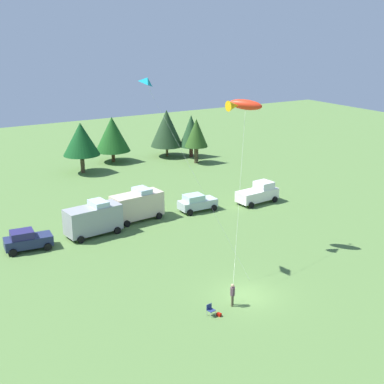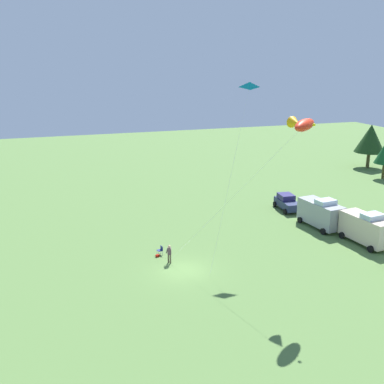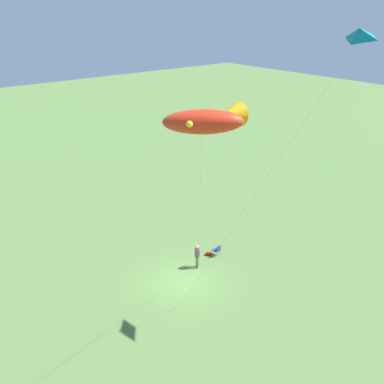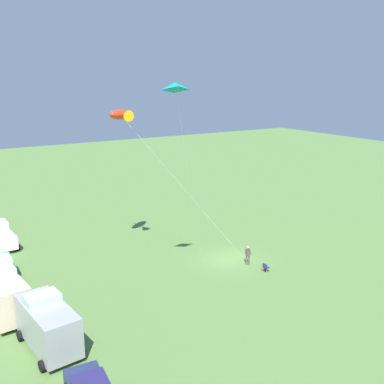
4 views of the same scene
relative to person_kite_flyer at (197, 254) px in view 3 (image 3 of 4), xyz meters
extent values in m
plane|color=#53773B|center=(1.85, 0.73, -1.02)|extent=(160.00, 160.00, 0.00)
cylinder|color=brown|center=(0.08, 0.07, -0.60)|extent=(0.14, 0.14, 0.85)
cylinder|color=brown|center=(-0.09, -0.07, -0.60)|extent=(0.14, 0.14, 0.85)
cylinder|color=#533B45|center=(0.00, 0.00, 0.14)|extent=(0.48, 0.48, 0.62)
sphere|color=tan|center=(0.00, 0.00, 0.60)|extent=(0.24, 0.24, 0.24)
cylinder|color=#533B45|center=(0.19, 0.08, 0.17)|extent=(0.14, 0.14, 0.55)
cylinder|color=#533B45|center=(-0.12, -0.17, 0.17)|extent=(0.24, 0.22, 0.55)
cube|color=navy|center=(-2.08, -0.37, -0.60)|extent=(0.56, 0.56, 0.04)
cube|color=navy|center=(-2.12, -0.16, -0.40)|extent=(0.48, 0.12, 0.40)
cylinder|color=#A5A8AD|center=(-1.84, -0.54, -0.81)|extent=(0.03, 0.03, 0.42)
cylinder|color=#A5A8AD|center=(-2.25, -0.62, -0.81)|extent=(0.03, 0.03, 0.42)
cylinder|color=#A5A8AD|center=(-1.91, -0.13, -0.81)|extent=(0.03, 0.03, 0.42)
cylinder|color=#A5A8AD|center=(-2.32, -0.20, -0.81)|extent=(0.03, 0.03, 0.42)
cube|color=#A41106|center=(-1.63, -0.70, -0.91)|extent=(0.32, 0.38, 0.22)
ellipsoid|color=red|center=(7.06, 8.59, 12.02)|extent=(2.59, 2.97, 1.07)
cone|color=#E7A90F|center=(5.76, 8.59, 12.02)|extent=(1.02, 0.92, 0.92)
sphere|color=yellow|center=(7.86, 8.87, 12.12)|extent=(0.22, 0.22, 0.22)
cylinder|color=silver|center=(3.47, 4.24, 5.50)|extent=(7.21, 8.72, 13.04)
cylinder|color=#4C3823|center=(-0.13, -0.11, -1.02)|extent=(0.04, 0.04, 0.01)
pyramid|color=#0E8899|center=(-2.24, 8.47, 14.50)|extent=(1.33, 1.65, 0.80)
cylinder|color=silver|center=(0.59, 5.53, 6.62)|extent=(5.85, 5.94, 15.29)
cylinder|color=#4C3823|center=(3.51, 2.57, -1.02)|extent=(0.04, 0.04, 0.01)
camera|label=1|loc=(-20.32, -28.18, 18.58)|focal=50.00mm
camera|label=2|loc=(35.99, -9.91, 16.50)|focal=42.00mm
camera|label=3|loc=(17.02, 20.13, 15.88)|focal=42.00mm
camera|label=4|loc=(-28.85, 23.52, 15.09)|focal=42.00mm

